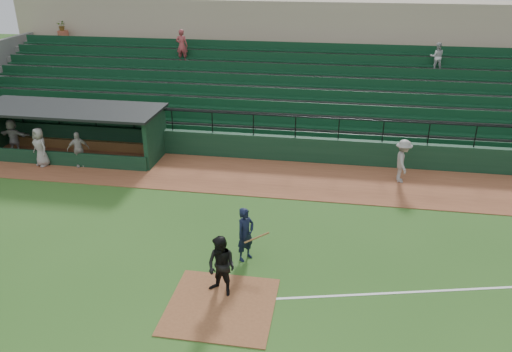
# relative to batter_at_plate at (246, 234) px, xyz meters

# --- Properties ---
(ground) EXTENTS (90.00, 90.00, 0.00)m
(ground) POSITION_rel_batter_at_plate_xyz_m (-0.25, -1.50, -0.92)
(ground) COLOR #29531A
(ground) RESTS_ON ground
(warning_track) EXTENTS (40.00, 4.00, 0.03)m
(warning_track) POSITION_rel_batter_at_plate_xyz_m (-0.25, 6.50, -0.90)
(warning_track) COLOR brown
(warning_track) RESTS_ON ground
(home_plate_dirt) EXTENTS (3.00, 3.00, 0.03)m
(home_plate_dirt) POSITION_rel_batter_at_plate_xyz_m (-0.25, -2.50, -0.90)
(home_plate_dirt) COLOR brown
(home_plate_dirt) RESTS_ON ground
(foul_line) EXTENTS (17.49, 4.44, 0.01)m
(foul_line) POSITION_rel_batter_at_plate_xyz_m (7.75, -0.30, -0.91)
(foul_line) COLOR white
(foul_line) RESTS_ON ground
(stadium_structure) EXTENTS (38.00, 13.08, 6.40)m
(stadium_structure) POSITION_rel_batter_at_plate_xyz_m (-0.25, 14.96, 1.38)
(stadium_structure) COLOR #10311D
(stadium_structure) RESTS_ON ground
(dugout) EXTENTS (8.90, 3.20, 2.42)m
(dugout) POSITION_rel_batter_at_plate_xyz_m (-10.00, 8.06, 0.41)
(dugout) COLOR #10311D
(dugout) RESTS_ON ground
(batter_at_plate) EXTENTS (1.17, 0.80, 1.84)m
(batter_at_plate) POSITION_rel_batter_at_plate_xyz_m (0.00, 0.00, 0.00)
(batter_at_plate) COLOR black
(batter_at_plate) RESTS_ON ground
(umpire) EXTENTS (1.12, 1.02, 1.88)m
(umpire) POSITION_rel_batter_at_plate_xyz_m (-0.35, -1.91, 0.02)
(umpire) COLOR black
(umpire) RESTS_ON ground
(runner) EXTENTS (0.75, 1.25, 1.90)m
(runner) POSITION_rel_batter_at_plate_xyz_m (5.54, 7.03, 0.06)
(runner) COLOR gray
(runner) RESTS_ON warning_track
(dugout_player_a) EXTENTS (1.05, 0.85, 1.67)m
(dugout_player_a) POSITION_rel_batter_at_plate_xyz_m (-9.03, 6.29, -0.05)
(dugout_player_a) COLOR #ACA7A1
(dugout_player_a) RESTS_ON warning_track
(dugout_player_b) EXTENTS (1.06, 0.93, 1.83)m
(dugout_player_b) POSITION_rel_batter_at_plate_xyz_m (-10.80, 6.11, 0.02)
(dugout_player_b) COLOR gray
(dugout_player_b) RESTS_ON warning_track
(dugout_player_c) EXTENTS (1.66, 0.64, 1.75)m
(dugout_player_c) POSITION_rel_batter_at_plate_xyz_m (-12.97, 7.34, -0.01)
(dugout_player_c) COLOR gray
(dugout_player_c) RESTS_ON warning_track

